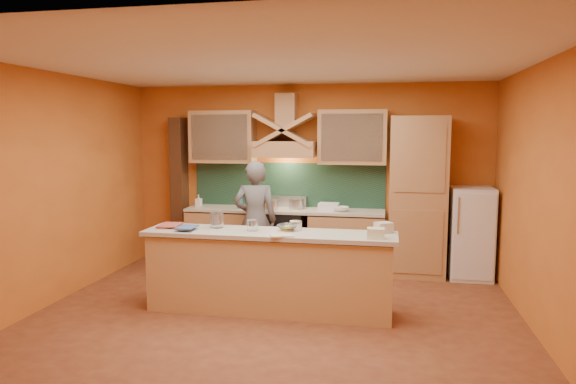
% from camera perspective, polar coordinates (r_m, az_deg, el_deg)
% --- Properties ---
extents(floor, '(5.50, 5.00, 0.01)m').
position_cam_1_polar(floor, '(5.85, -1.79, -14.13)').
color(floor, brown).
rests_on(floor, ground).
extents(ceiling, '(5.50, 5.00, 0.01)m').
position_cam_1_polar(ceiling, '(5.51, -1.90, 14.19)').
color(ceiling, white).
rests_on(ceiling, wall_back).
extents(wall_back, '(5.50, 0.02, 2.80)m').
position_cam_1_polar(wall_back, '(7.95, 2.16, 1.80)').
color(wall_back, orange).
rests_on(wall_back, floor).
extents(wall_front, '(5.50, 0.02, 2.80)m').
position_cam_1_polar(wall_front, '(3.16, -12.02, -5.94)').
color(wall_front, orange).
rests_on(wall_front, floor).
extents(wall_left, '(0.02, 5.00, 2.80)m').
position_cam_1_polar(wall_left, '(6.68, -25.51, 0.20)').
color(wall_left, orange).
rests_on(wall_left, floor).
extents(wall_right, '(0.02, 5.00, 2.80)m').
position_cam_1_polar(wall_right, '(5.59, 26.83, -1.02)').
color(wall_right, orange).
rests_on(wall_right, floor).
extents(base_cabinet_left, '(1.10, 0.60, 0.86)m').
position_cam_1_polar(base_cabinet_left, '(8.09, -7.02, -5.10)').
color(base_cabinet_left, tan).
rests_on(base_cabinet_left, floor).
extents(base_cabinet_right, '(1.10, 0.60, 0.86)m').
position_cam_1_polar(base_cabinet_right, '(7.73, 6.57, -5.66)').
color(base_cabinet_right, tan).
rests_on(base_cabinet_right, floor).
extents(counter_top, '(3.00, 0.62, 0.04)m').
position_cam_1_polar(counter_top, '(7.77, -0.38, -2.03)').
color(counter_top, beige).
rests_on(counter_top, base_cabinet_left).
extents(stove, '(0.60, 0.58, 0.90)m').
position_cam_1_polar(stove, '(7.85, -0.38, -5.27)').
color(stove, black).
rests_on(stove, floor).
extents(backsplash, '(3.00, 0.03, 0.70)m').
position_cam_1_polar(backsplash, '(8.00, 0.02, 0.76)').
color(backsplash, '#19382A').
rests_on(backsplash, wall_back).
extents(range_hood, '(0.92, 0.50, 0.24)m').
position_cam_1_polar(range_hood, '(7.74, -0.32, 4.78)').
color(range_hood, tan).
rests_on(range_hood, wall_back).
extents(hood_chimney, '(0.30, 0.30, 0.50)m').
position_cam_1_polar(hood_chimney, '(7.83, -0.17, 9.05)').
color(hood_chimney, tan).
rests_on(hood_chimney, wall_back).
extents(upper_cabinet_left, '(1.00, 0.35, 0.80)m').
position_cam_1_polar(upper_cabinet_left, '(8.06, -7.24, 6.09)').
color(upper_cabinet_left, tan).
rests_on(upper_cabinet_left, wall_back).
extents(upper_cabinet_right, '(1.00, 0.35, 0.80)m').
position_cam_1_polar(upper_cabinet_right, '(7.67, 7.18, 6.06)').
color(upper_cabinet_right, tan).
rests_on(upper_cabinet_right, wall_back).
extents(pantry_column, '(0.80, 0.60, 2.30)m').
position_cam_1_polar(pantry_column, '(7.60, 14.18, -0.53)').
color(pantry_column, tan).
rests_on(pantry_column, floor).
extents(fridge, '(0.58, 0.60, 1.30)m').
position_cam_1_polar(fridge, '(7.76, 19.63, -4.31)').
color(fridge, white).
rests_on(fridge, floor).
extents(trim_column_left, '(0.20, 0.30, 2.30)m').
position_cam_1_polar(trim_column_left, '(8.40, -11.97, 0.20)').
color(trim_column_left, '#472816').
rests_on(trim_column_left, floor).
extents(island_body, '(2.80, 0.55, 0.88)m').
position_cam_1_polar(island_body, '(6.01, -2.10, -9.14)').
color(island_body, tan).
rests_on(island_body, floor).
extents(island_top, '(2.90, 0.62, 0.05)m').
position_cam_1_polar(island_top, '(5.90, -2.12, -4.65)').
color(island_top, beige).
rests_on(island_top, island_body).
extents(person, '(0.68, 0.52, 1.68)m').
position_cam_1_polar(person, '(7.28, -3.66, -3.12)').
color(person, slate).
rests_on(person, floor).
extents(pot_large, '(0.25, 0.25, 0.15)m').
position_cam_1_polar(pot_large, '(7.68, -1.96, -1.57)').
color(pot_large, silver).
rests_on(pot_large, stove).
extents(pot_small, '(0.25, 0.25, 0.15)m').
position_cam_1_polar(pot_small, '(7.78, 0.92, -1.46)').
color(pot_small, '#B9B8BF').
rests_on(pot_small, stove).
extents(soap_bottle_a, '(0.10, 0.10, 0.19)m').
position_cam_1_polar(soap_bottle_a, '(8.11, -9.90, -0.95)').
color(soap_bottle_a, white).
rests_on(soap_bottle_a, counter_top).
extents(soap_bottle_b, '(0.13, 0.13, 0.24)m').
position_cam_1_polar(soap_bottle_b, '(7.83, -5.37, -0.95)').
color(soap_bottle_b, teal).
rests_on(soap_bottle_b, counter_top).
extents(bowl_back, '(0.29, 0.29, 0.07)m').
position_cam_1_polar(bowl_back, '(7.55, 5.92, -1.90)').
color(bowl_back, white).
rests_on(bowl_back, counter_top).
extents(dish_rack, '(0.30, 0.24, 0.11)m').
position_cam_1_polar(dish_rack, '(7.67, 4.54, -1.62)').
color(dish_rack, white).
rests_on(dish_rack, counter_top).
extents(book_lower, '(0.28, 0.35, 0.03)m').
position_cam_1_polar(book_lower, '(6.38, -14.03, -3.61)').
color(book_lower, '#B24B3F').
rests_on(book_lower, island_top).
extents(book_upper, '(0.21, 0.28, 0.02)m').
position_cam_1_polar(book_upper, '(6.12, -12.04, -3.83)').
color(book_upper, '#425B91').
rests_on(book_upper, island_top).
extents(jar_large, '(0.18, 0.18, 0.18)m').
position_cam_1_polar(jar_large, '(6.16, -7.89, -3.14)').
color(jar_large, white).
rests_on(jar_large, island_top).
extents(jar_small, '(0.16, 0.16, 0.13)m').
position_cam_1_polar(jar_small, '(5.94, -3.98, -3.71)').
color(jar_small, white).
rests_on(jar_small, island_top).
extents(kitchen_scale, '(0.13, 0.13, 0.09)m').
position_cam_1_polar(kitchen_scale, '(5.94, 0.86, -3.88)').
color(kitchen_scale, white).
rests_on(kitchen_scale, island_top).
extents(mixing_bowl, '(0.33, 0.33, 0.06)m').
position_cam_1_polar(mixing_bowl, '(5.98, 0.09, -3.94)').
color(mixing_bowl, silver).
rests_on(mixing_bowl, island_top).
extents(cloth, '(0.29, 0.26, 0.02)m').
position_cam_1_polar(cloth, '(5.63, -0.70, -4.84)').
color(cloth, beige).
rests_on(cloth, island_top).
extents(grocery_bag_a, '(0.23, 0.22, 0.12)m').
position_cam_1_polar(grocery_bag_a, '(5.91, 10.58, -3.90)').
color(grocery_bag_a, beige).
rests_on(grocery_bag_a, island_top).
extents(grocery_bag_b, '(0.19, 0.15, 0.11)m').
position_cam_1_polar(grocery_bag_b, '(5.58, 9.72, -4.54)').
color(grocery_bag_b, '#ECEBC2').
rests_on(grocery_bag_b, island_top).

